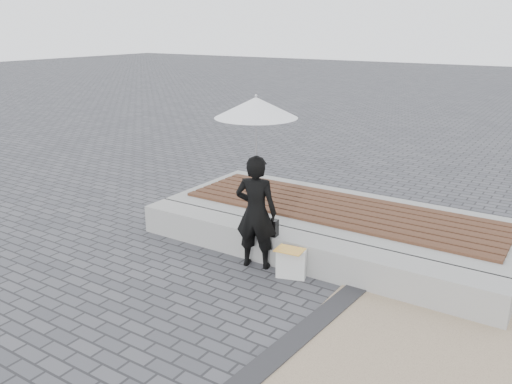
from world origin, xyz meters
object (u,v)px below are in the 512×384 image
Objects in this scene: seating_ledge at (300,251)px; parasol at (256,108)px; canvas_tote at (291,263)px; woman at (256,212)px; handbag at (266,226)px.

parasol is (-0.47, -0.31, 1.84)m from seating_ledge.
canvas_tote is (0.07, -0.35, -0.01)m from seating_ledge.
parasol is 3.36× the size of canvas_tote.
parasol reaches higher than woman.
parasol is 1.54m from handbag.
parasol is 1.93m from canvas_tote.
seating_ledge is 3.94× the size of parasol.
woman is 3.88× the size of canvas_tote.
woman is 1.16× the size of parasol.
seating_ledge is 1.93m from parasol.
handbag is (-0.40, -0.17, 0.31)m from seating_ledge.
parasol reaches higher than canvas_tote.
canvas_tote is at bearing 161.90° from woman.
handbag is 0.81× the size of canvas_tote.
canvas_tote is (0.48, -0.18, -0.32)m from handbag.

